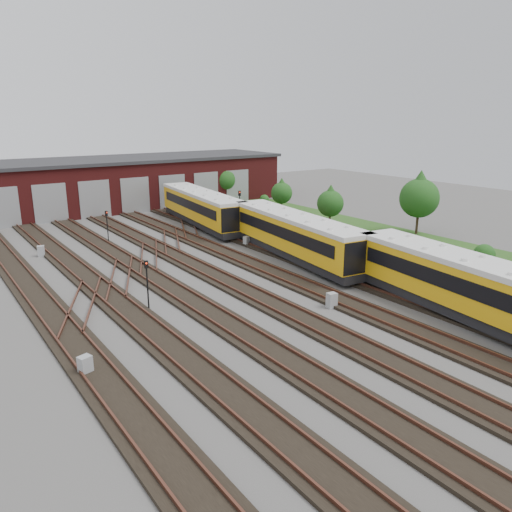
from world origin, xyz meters
TOP-DOWN VIEW (x-y plane):
  - ground at (0.00, 0.00)m, footprint 120.00×120.00m
  - track_network at (-0.17, 0.59)m, footprint 30.40×70.00m
  - maintenance_shed at (-0.01, 39.97)m, footprint 51.00×12.50m
  - grass_verge at (19.00, 10.00)m, footprint 8.00×55.00m
  - metro_train at (6.00, 6.77)m, footprint 5.02×48.94m
  - signal_mast_0 at (-8.79, 3.05)m, footprint 0.26×0.25m
  - signal_mast_1 at (-4.90, 21.50)m, footprint 0.27×0.26m
  - signal_mast_2 at (5.34, 25.18)m, footprint 0.26×0.25m
  - signal_mast_3 at (9.96, 21.23)m, footprint 0.32×0.30m
  - relay_cabinet_0 at (-14.45, -2.73)m, footprint 0.69×0.62m
  - relay_cabinet_1 at (-11.33, 19.95)m, footprint 0.68×0.61m
  - relay_cabinet_2 at (0.84, -3.15)m, footprint 0.64×0.55m
  - relay_cabinet_3 at (7.00, 28.75)m, footprint 0.82×0.74m
  - relay_cabinet_4 at (5.18, 12.82)m, footprint 0.62×0.56m
  - tree_0 at (16.38, 35.00)m, footprint 3.30×3.30m
  - tree_1 at (17.86, 23.79)m, footprint 2.63×2.63m
  - tree_2 at (22.03, 6.72)m, footprint 3.93×3.93m
  - tree_3 at (16.75, 13.96)m, footprint 2.83×2.83m
  - bush_0 at (18.22, -2.92)m, footprint 1.77×1.77m
  - bush_1 at (16.23, 20.95)m, footprint 1.52×1.52m
  - bush_2 at (20.60, 31.16)m, footprint 1.30×1.30m

SIDE VIEW (x-z plane):
  - ground at x=0.00m, z-range 0.00..0.00m
  - grass_verge at x=19.00m, z-range 0.00..0.05m
  - track_network at x=-0.17m, z-range -0.06..0.27m
  - relay_cabinet_4 at x=5.18m, z-range 0.00..0.88m
  - relay_cabinet_1 at x=-11.33m, z-range 0.00..0.95m
  - relay_cabinet_0 at x=-14.45m, z-range 0.00..0.95m
  - relay_cabinet_2 at x=0.84m, z-range 0.00..0.98m
  - relay_cabinet_3 at x=7.00m, z-range 0.00..1.14m
  - bush_2 at x=20.60m, z-range 0.00..1.30m
  - bush_1 at x=16.23m, z-range 0.00..1.52m
  - bush_0 at x=18.22m, z-range 0.00..1.77m
  - signal_mast_2 at x=5.34m, z-range 0.39..3.14m
  - signal_mast_1 at x=-4.90m, z-range 0.42..3.46m
  - signal_mast_0 at x=-8.79m, z-range 0.43..3.67m
  - metro_train at x=6.00m, z-range 0.37..3.82m
  - signal_mast_3 at x=9.96m, z-range 0.50..4.22m
  - tree_1 at x=17.86m, z-range 0.62..4.97m
  - tree_3 at x=16.75m, z-range 0.67..5.36m
  - maintenance_shed at x=-0.01m, z-range 0.03..6.38m
  - tree_0 at x=16.38m, z-range 0.78..6.25m
  - tree_2 at x=22.03m, z-range 0.93..7.44m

